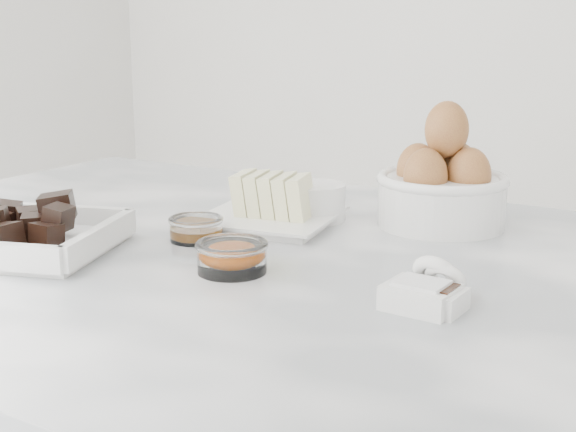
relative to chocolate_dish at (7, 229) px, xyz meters
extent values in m
cube|color=silver|center=(0.25, 0.14, -0.04)|extent=(1.20, 0.80, 0.04)
cube|color=white|center=(0.00, 0.00, -0.02)|extent=(0.27, 0.23, 0.01)
cube|color=white|center=(0.19, 0.25, -0.02)|extent=(0.17, 0.17, 0.01)
cube|color=white|center=(0.19, 0.25, -0.01)|extent=(0.19, 0.19, 0.00)
cylinder|color=white|center=(0.23, 0.31, 0.00)|extent=(0.08, 0.08, 0.05)
cylinder|color=white|center=(0.23, 0.31, 0.02)|extent=(0.06, 0.06, 0.01)
cylinder|color=white|center=(0.38, 0.36, 0.01)|extent=(0.16, 0.16, 0.06)
torus|color=white|center=(0.38, 0.36, 0.04)|extent=(0.17, 0.17, 0.01)
ellipsoid|color=#A57235|center=(0.41, 0.37, 0.04)|extent=(0.05, 0.05, 0.07)
ellipsoid|color=#A57235|center=(0.35, 0.36, 0.04)|extent=(0.05, 0.05, 0.07)
ellipsoid|color=#A57235|center=(0.38, 0.39, 0.04)|extent=(0.05, 0.05, 0.07)
ellipsoid|color=#A57235|center=(0.37, 0.33, 0.04)|extent=(0.05, 0.05, 0.07)
ellipsoid|color=#A57235|center=(0.38, 0.36, 0.10)|extent=(0.05, 0.05, 0.07)
cylinder|color=white|center=(0.16, 0.14, -0.01)|extent=(0.06, 0.06, 0.03)
torus|color=white|center=(0.16, 0.14, 0.00)|extent=(0.07, 0.07, 0.01)
cylinder|color=#C2660D|center=(0.16, 0.14, -0.02)|extent=(0.05, 0.05, 0.01)
cylinder|color=white|center=(0.27, 0.07, -0.01)|extent=(0.07, 0.07, 0.03)
torus|color=white|center=(0.27, 0.07, 0.00)|extent=(0.08, 0.08, 0.01)
ellipsoid|color=#F95F07|center=(0.27, 0.07, -0.01)|extent=(0.05, 0.05, 0.02)
cube|color=white|center=(0.48, 0.07, -0.01)|extent=(0.06, 0.05, 0.02)
cube|color=black|center=(0.48, 0.07, 0.00)|extent=(0.04, 0.03, 0.00)
torus|color=white|center=(0.49, 0.10, 0.00)|extent=(0.04, 0.03, 0.04)
cube|color=white|center=(0.47, 0.06, -0.01)|extent=(0.07, 0.05, 0.02)
cube|color=white|center=(0.47, 0.06, 0.00)|extent=(0.05, 0.04, 0.00)
torus|color=white|center=(0.48, 0.10, 0.00)|extent=(0.05, 0.04, 0.05)
camera|label=1|loc=(0.73, -0.58, 0.23)|focal=50.00mm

